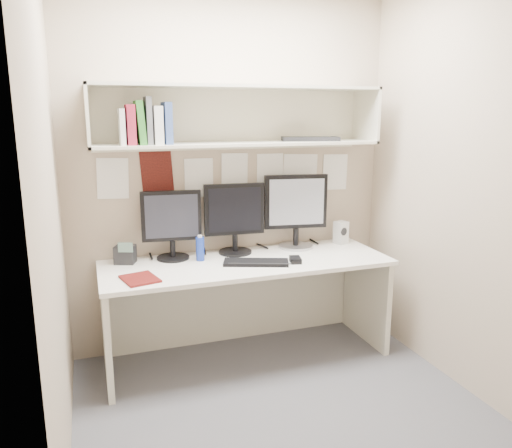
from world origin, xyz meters
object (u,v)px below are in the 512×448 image
object	(u,v)px
desk	(247,309)
monitor_center	(235,216)
keyboard	(256,262)
speaker	(341,232)
monitor_right	(296,209)
maroon_notebook	(140,279)
desk_phone	(125,254)
monitor_left	(172,222)

from	to	relation	value
desk	monitor_center	world-z (taller)	monitor_center
keyboard	speaker	xyz separation A→B (m)	(0.81, 0.30, 0.08)
monitor_right	desk	bearing A→B (deg)	-145.71
keyboard	speaker	distance (m)	0.87
maroon_notebook	monitor_center	bearing A→B (deg)	14.90
desk_phone	keyboard	bearing A→B (deg)	0.87
speaker	desk	bearing A→B (deg)	175.52
monitor_right	maroon_notebook	bearing A→B (deg)	-152.88
monitor_center	keyboard	distance (m)	0.42
desk	desk_phone	world-z (taller)	desk_phone
monitor_right	desk_phone	xyz separation A→B (m)	(-1.27, -0.01, -0.23)
monitor_left	desk_phone	size ratio (longest dim) A/B	2.97
desk	desk_phone	xyz separation A→B (m)	(-0.81, 0.21, 0.43)
monitor_left	monitor_center	bearing A→B (deg)	6.09
speaker	keyboard	bearing A→B (deg)	-177.66
keyboard	desk_phone	world-z (taller)	desk_phone
speaker	maroon_notebook	world-z (taller)	speaker
monitor_left	monitor_right	world-z (taller)	monitor_right
speaker	desk_phone	xyz separation A→B (m)	(-1.65, 0.01, -0.03)
monitor_right	keyboard	distance (m)	0.60
monitor_right	maroon_notebook	world-z (taller)	monitor_right
monitor_right	keyboard	size ratio (longest dim) A/B	1.27
monitor_right	speaker	xyz separation A→B (m)	(0.38, -0.01, -0.21)
monitor_right	desk_phone	bearing A→B (deg)	-170.72
monitor_left	maroon_notebook	bearing A→B (deg)	-118.30
keyboard	desk_phone	size ratio (longest dim) A/B	2.70
speaker	desk_phone	bearing A→B (deg)	161.67
monitor_left	speaker	distance (m)	1.34
desk	monitor_right	size ratio (longest dim) A/B	3.58
maroon_notebook	keyboard	bearing A→B (deg)	-7.73
desk	monitor_left	bearing A→B (deg)	155.44
monitor_center	speaker	world-z (taller)	monitor_center
speaker	maroon_notebook	xyz separation A→B (m)	(-1.60, -0.38, -0.08)
speaker	maroon_notebook	distance (m)	1.65
monitor_center	keyboard	size ratio (longest dim) A/B	1.16
monitor_right	speaker	bearing A→B (deg)	6.79
monitor_center	monitor_right	xyz separation A→B (m)	(0.48, -0.00, 0.02)
desk	maroon_notebook	xyz separation A→B (m)	(-0.75, -0.18, 0.37)
monitor_center	maroon_notebook	bearing A→B (deg)	-147.47
monitor_center	monitor_right	size ratio (longest dim) A/B	0.92
monitor_center	desk_phone	distance (m)	0.81
desk	keyboard	xyz separation A→B (m)	(0.04, -0.10, 0.37)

